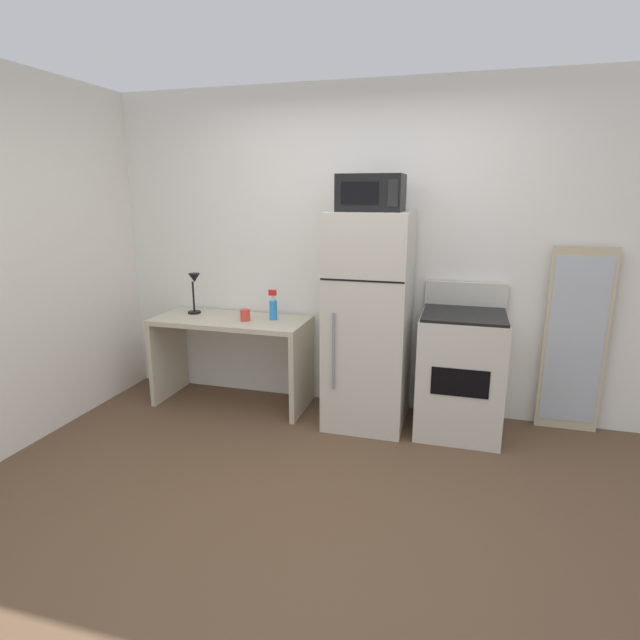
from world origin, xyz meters
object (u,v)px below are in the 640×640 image
Objects in this scene: microwave at (371,193)px; spray_bottle at (273,308)px; desk at (232,343)px; leaning_mirror at (575,341)px; oven_range at (460,372)px; coffee_mug at (245,315)px; desk_lamp at (194,286)px; refrigerator at (369,321)px.

spray_bottle is at bearing 171.99° from microwave.
leaning_mirror is (2.67, 0.24, 0.17)m from desk.
desk is at bearing 179.46° from oven_range.
microwave is (1.17, -0.06, 1.23)m from desk.
spray_bottle is at bearing 26.36° from coffee_mug.
oven_range reaches higher than desk.
spray_bottle is 0.18× the size of leaning_mirror.
leaning_mirror is (2.31, 0.18, -0.15)m from spray_bottle.
microwave is 1.86m from leaning_mirror.
oven_range is (2.23, -0.08, -0.52)m from desk_lamp.
oven_range is (0.70, 0.04, -1.30)m from microwave.
oven_range is at bearing -0.54° from desk.
microwave reaches higher than refrigerator.
microwave is at bearing -8.01° from spray_bottle.
oven_range is at bearing -2.18° from desk_lamp.
desk_lamp is at bearing 177.82° from oven_range.
desk is 1.20m from refrigerator.
desk_lamp reaches higher than spray_bottle.
microwave reaches higher than oven_range.
spray_bottle reaches higher than coffee_mug.
oven_range is at bearing -2.90° from spray_bottle.
desk_lamp is 0.25× the size of leaning_mirror.
coffee_mug is at bearing -179.14° from oven_range.
microwave is at bearing -168.94° from leaning_mirror.
desk_lamp is 1.55m from refrigerator.
coffee_mug is (0.15, -0.04, 0.26)m from desk.
microwave is (1.02, -0.01, 0.97)m from coffee_mug.
oven_range is at bearing -162.32° from leaning_mirror.
coffee_mug is 0.21× the size of microwave.
microwave is 0.42× the size of oven_range.
leaning_mirror is at bearing 4.42° from spray_bottle.
spray_bottle is 2.32m from leaning_mirror.
spray_bottle is (0.36, 0.06, 0.32)m from desk.
desk_lamp is 0.32× the size of oven_range.
spray_bottle is at bearing 173.46° from refrigerator.
desk_lamp is at bearing 176.21° from refrigerator.
leaning_mirror is at bearing 11.06° from microwave.
coffee_mug is at bearing -16.03° from desk.
desk_lamp is at bearing 169.51° from desk.
desk_lamp is 1.72m from microwave.
oven_range is (1.51, -0.08, -0.38)m from spray_bottle.
coffee_mug is 0.07× the size of leaning_mirror.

